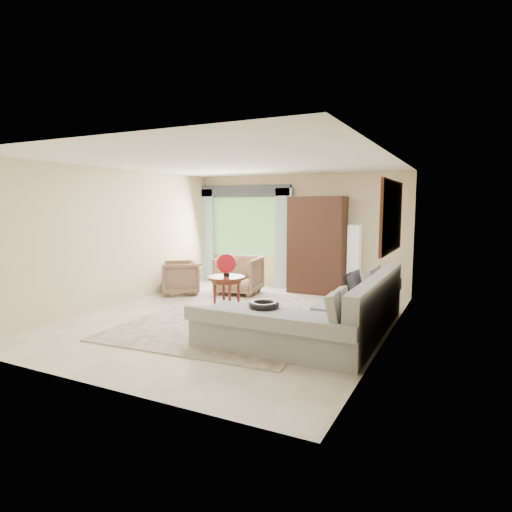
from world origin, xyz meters
The scene contains 17 objects.
ground centered at (0.00, 0.00, 0.00)m, with size 6.00×6.00×0.00m, color silver.
area_rug centered at (0.00, 0.08, 0.01)m, with size 3.00×4.00×0.02m, color beige.
sectional_sofa centered at (1.78, -0.18, 0.28)m, with size 2.30×3.46×0.90m.
tv_screen centered at (2.05, -0.10, 0.72)m, with size 0.06×0.74×0.48m, color black.
garden_hose centered at (1.00, -0.91, 0.55)m, with size 0.43×0.43×0.09m, color black.
coffee_table centered at (-0.32, 0.31, 0.35)m, with size 0.66×0.66×0.66m.
red_disc centered at (-0.32, 0.31, 0.89)m, with size 0.34×0.34×0.03m, color #B51219.
armchair_left centered at (-2.04, 1.28, 0.36)m, with size 0.76×0.79×0.72m, color brown.
armchair_right centered at (-0.90, 1.82, 0.41)m, with size 0.88×0.90×0.82m, color #986B53.
potted_plant centered at (-2.33, 2.26, 0.28)m, with size 0.50×0.43×0.55m, color #999999.
armoire centered at (0.55, 2.72, 1.05)m, with size 1.20×0.55×2.10m, color black.
floor_lamp centered at (1.35, 2.78, 0.75)m, with size 0.24×0.24×1.50m, color silver.
window centered at (-1.35, 2.97, 1.40)m, with size 1.80×0.04×1.40m, color #669E59.
curtain_left centered at (-2.40, 2.88, 1.15)m, with size 0.40×0.08×2.30m, color #9EB7CC.
curtain_right centered at (-0.30, 2.88, 1.15)m, with size 0.40×0.08×2.30m, color #9EB7CC.
valance centered at (-1.35, 2.90, 2.25)m, with size 2.40×0.12×0.26m, color #1E232D.
wall_mirror centered at (2.46, 0.35, 1.75)m, with size 0.05×1.70×1.05m.
Camera 1 is at (3.49, -6.14, 1.92)m, focal length 30.00 mm.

